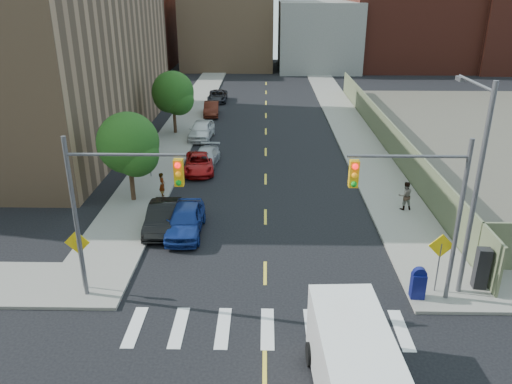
{
  "coord_description": "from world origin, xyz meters",
  "views": [
    {
      "loc": [
        -0.03,
        -11.63,
        12.11
      ],
      "look_at": [
        -0.51,
        12.84,
        2.0
      ],
      "focal_mm": 35.0,
      "sensor_mm": 36.0,
      "label": 1
    }
  ],
  "objects_px": {
    "parked_car_blue": "(185,220)",
    "parked_car_red": "(199,163)",
    "parked_car_maroon": "(211,109)",
    "mailbox": "(418,283)",
    "cargo_van": "(353,365)",
    "pedestrian_east": "(405,196)",
    "payphone": "(482,268)",
    "parked_car_silver": "(205,158)",
    "pedestrian_west": "(162,185)",
    "parked_car_white": "(201,130)",
    "parked_car_black": "(163,217)",
    "parked_car_grey": "(218,96)"
  },
  "relations": [
    {
      "from": "parked_car_maroon",
      "to": "parked_car_blue",
      "type": "bearing_deg",
      "value": -90.78
    },
    {
      "from": "parked_car_white",
      "to": "pedestrian_west",
      "type": "distance_m",
      "value": 13.14
    },
    {
      "from": "parked_car_white",
      "to": "payphone",
      "type": "height_order",
      "value": "payphone"
    },
    {
      "from": "parked_car_white",
      "to": "payphone",
      "type": "bearing_deg",
      "value": -53.65
    },
    {
      "from": "parked_car_red",
      "to": "parked_car_white",
      "type": "distance_m",
      "value": 8.17
    },
    {
      "from": "parked_car_black",
      "to": "pedestrian_west",
      "type": "bearing_deg",
      "value": 100.06
    },
    {
      "from": "parked_car_blue",
      "to": "cargo_van",
      "type": "xyz_separation_m",
      "value": [
        6.91,
        -11.39,
        0.6
      ]
    },
    {
      "from": "payphone",
      "to": "pedestrian_east",
      "type": "relative_size",
      "value": 1.1
    },
    {
      "from": "pedestrian_west",
      "to": "mailbox",
      "type": "bearing_deg",
      "value": -152.21
    },
    {
      "from": "parked_car_black",
      "to": "parked_car_maroon",
      "type": "xyz_separation_m",
      "value": [
        0.0,
        25.55,
        -0.01
      ]
    },
    {
      "from": "payphone",
      "to": "pedestrian_east",
      "type": "xyz_separation_m",
      "value": [
        -1.14,
        8.09,
        -0.08
      ]
    },
    {
      "from": "parked_car_grey",
      "to": "pedestrian_west",
      "type": "bearing_deg",
      "value": -92.91
    },
    {
      "from": "pedestrian_west",
      "to": "parked_car_black",
      "type": "bearing_deg",
      "value": 168.54
    },
    {
      "from": "parked_car_black",
      "to": "parked_car_white",
      "type": "height_order",
      "value": "parked_car_white"
    },
    {
      "from": "parked_car_silver",
      "to": "parked_car_maroon",
      "type": "xyz_separation_m",
      "value": [
        -1.12,
        15.25,
        0.07
      ]
    },
    {
      "from": "parked_car_silver",
      "to": "pedestrian_west",
      "type": "relative_size",
      "value": 2.74
    },
    {
      "from": "parked_car_grey",
      "to": "parked_car_silver",
      "type": "bearing_deg",
      "value": -88.35
    },
    {
      "from": "parked_car_maroon",
      "to": "pedestrian_east",
      "type": "bearing_deg",
      "value": -63.2
    },
    {
      "from": "parked_car_blue",
      "to": "parked_car_red",
      "type": "relative_size",
      "value": 1.01
    },
    {
      "from": "parked_car_silver",
      "to": "payphone",
      "type": "distance_m",
      "value": 20.85
    },
    {
      "from": "parked_car_white",
      "to": "parked_car_grey",
      "type": "height_order",
      "value": "parked_car_white"
    },
    {
      "from": "pedestrian_east",
      "to": "parked_car_black",
      "type": "bearing_deg",
      "value": 4.32
    },
    {
      "from": "payphone",
      "to": "mailbox",
      "type": "bearing_deg",
      "value": -160.27
    },
    {
      "from": "parked_car_maroon",
      "to": "mailbox",
      "type": "xyz_separation_m",
      "value": [
        11.8,
        -31.91,
        0.14
      ]
    },
    {
      "from": "parked_car_blue",
      "to": "parked_car_grey",
      "type": "bearing_deg",
      "value": 91.77
    },
    {
      "from": "payphone",
      "to": "parked_car_blue",
      "type": "bearing_deg",
      "value": 163.01
    },
    {
      "from": "parked_car_red",
      "to": "parked_car_white",
      "type": "relative_size",
      "value": 0.97
    },
    {
      "from": "parked_car_red",
      "to": "pedestrian_west",
      "type": "xyz_separation_m",
      "value": [
        -1.62,
        -4.99,
        0.31
      ]
    },
    {
      "from": "payphone",
      "to": "parked_car_red",
      "type": "bearing_deg",
      "value": 137.27
    },
    {
      "from": "cargo_van",
      "to": "pedestrian_east",
      "type": "distance_m",
      "value": 15.34
    },
    {
      "from": "parked_car_blue",
      "to": "parked_car_red",
      "type": "height_order",
      "value": "parked_car_blue"
    },
    {
      "from": "parked_car_silver",
      "to": "pedestrian_east",
      "type": "height_order",
      "value": "pedestrian_east"
    },
    {
      "from": "parked_car_maroon",
      "to": "mailbox",
      "type": "height_order",
      "value": "mailbox"
    },
    {
      "from": "parked_car_black",
      "to": "mailbox",
      "type": "height_order",
      "value": "mailbox"
    },
    {
      "from": "pedestrian_east",
      "to": "parked_car_maroon",
      "type": "bearing_deg",
      "value": -65.86
    },
    {
      "from": "parked_car_silver",
      "to": "mailbox",
      "type": "bearing_deg",
      "value": -52.68
    },
    {
      "from": "parked_car_black",
      "to": "cargo_van",
      "type": "relative_size",
      "value": 0.74
    },
    {
      "from": "payphone",
      "to": "parked_car_grey",
      "type": "bearing_deg",
      "value": 115.07
    },
    {
      "from": "parked_car_blue",
      "to": "parked_car_maroon",
      "type": "distance_m",
      "value": 26.04
    },
    {
      "from": "cargo_van",
      "to": "mailbox",
      "type": "xyz_separation_m",
      "value": [
        3.59,
        5.48,
        -0.53
      ]
    },
    {
      "from": "cargo_van",
      "to": "parked_car_black",
      "type": "bearing_deg",
      "value": 122.06
    },
    {
      "from": "parked_car_grey",
      "to": "pedestrian_east",
      "type": "xyz_separation_m",
      "value": [
        13.53,
        -29.73,
        0.37
      ]
    },
    {
      "from": "mailbox",
      "to": "pedestrian_east",
      "type": "xyz_separation_m",
      "value": [
        1.73,
        8.9,
        0.16
      ]
    },
    {
      "from": "parked_car_silver",
      "to": "parked_car_red",
      "type": "bearing_deg",
      "value": -99.3
    },
    {
      "from": "cargo_van",
      "to": "pedestrian_west",
      "type": "distance_m",
      "value": 18.32
    },
    {
      "from": "parked_car_red",
      "to": "mailbox",
      "type": "bearing_deg",
      "value": -59.42
    },
    {
      "from": "cargo_van",
      "to": "pedestrian_west",
      "type": "height_order",
      "value": "cargo_van"
    },
    {
      "from": "parked_car_black",
      "to": "pedestrian_east",
      "type": "distance_m",
      "value": 13.76
    },
    {
      "from": "mailbox",
      "to": "payphone",
      "type": "bearing_deg",
      "value": 17.9
    },
    {
      "from": "parked_car_blue",
      "to": "pedestrian_west",
      "type": "xyz_separation_m",
      "value": [
        -2.1,
        4.55,
        0.16
      ]
    }
  ]
}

